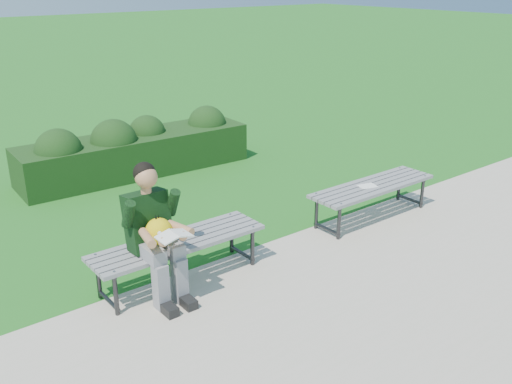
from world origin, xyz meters
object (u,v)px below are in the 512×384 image
(bench_right, at_px, (373,189))
(paper_sheet, at_px, (368,186))
(hedge, at_px, (134,149))
(bench_left, at_px, (179,245))
(seated_boy, at_px, (155,229))

(bench_right, distance_m, paper_sheet, 0.12)
(bench_right, bearing_deg, hedge, 113.82)
(hedge, height_order, bench_left, hedge)
(hedge, relative_size, bench_left, 2.01)
(bench_left, distance_m, bench_right, 2.74)
(paper_sheet, bearing_deg, seated_boy, 179.56)
(bench_left, distance_m, seated_boy, 0.43)
(hedge, bearing_deg, bench_right, -66.18)
(seated_boy, bearing_deg, bench_left, 17.84)
(hedge, height_order, paper_sheet, hedge)
(hedge, relative_size, paper_sheet, 14.20)
(hedge, distance_m, paper_sheet, 3.78)
(bench_left, relative_size, paper_sheet, 7.05)
(bench_left, bearing_deg, hedge, 70.41)
(hedge, bearing_deg, bench_left, -109.59)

